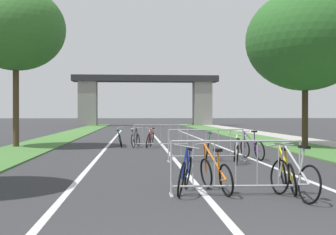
{
  "coord_description": "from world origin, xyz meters",
  "views": [
    {
      "loc": [
        -1.32,
        -3.67,
        1.55
      ],
      "look_at": [
        0.67,
        23.11,
        1.32
      ],
      "focal_mm": 46.91,
      "sensor_mm": 36.0,
      "label": 1
    }
  ],
  "objects_px": {
    "bicycle_yellow_7": "(287,173)",
    "crowd_barrier_nearest": "(236,168)",
    "bicycle_orange_6": "(215,174)",
    "bicycle_green_3": "(208,149)",
    "tree_right_pine_near": "(305,40)",
    "tree_left_maple_mid": "(16,29)",
    "crowd_barrier_second": "(206,145)",
    "bicycle_teal_8": "(120,140)",
    "bicycle_red_9": "(150,139)",
    "bicycle_blue_2": "(185,173)",
    "bicycle_purple_1": "(252,148)",
    "crowd_barrier_third": "(161,136)",
    "bicycle_white_4": "(236,152)",
    "bicycle_black_0": "(135,140)",
    "bicycle_silver_5": "(294,178)"
  },
  "relations": [
    {
      "from": "tree_left_maple_mid",
      "to": "bicycle_yellow_7",
      "type": "height_order",
      "value": "tree_left_maple_mid"
    },
    {
      "from": "crowd_barrier_nearest",
      "to": "bicycle_orange_6",
      "type": "relative_size",
      "value": 1.55
    },
    {
      "from": "crowd_barrier_nearest",
      "to": "bicycle_green_3",
      "type": "xyz_separation_m",
      "value": [
        0.53,
        6.43,
        -0.15
      ]
    },
    {
      "from": "bicycle_green_3",
      "to": "bicycle_teal_8",
      "type": "xyz_separation_m",
      "value": [
        -3.13,
        5.78,
        -0.02
      ]
    },
    {
      "from": "tree_right_pine_near",
      "to": "bicycle_green_3",
      "type": "height_order",
      "value": "tree_right_pine_near"
    },
    {
      "from": "tree_right_pine_near",
      "to": "crowd_barrier_third",
      "type": "xyz_separation_m",
      "value": [
        -6.64,
        0.25,
        -4.4
      ]
    },
    {
      "from": "tree_left_maple_mid",
      "to": "bicycle_green_3",
      "type": "bearing_deg",
      "value": -36.95
    },
    {
      "from": "bicycle_black_0",
      "to": "bicycle_white_4",
      "type": "xyz_separation_m",
      "value": [
        3.14,
        -6.83,
        -0.01
      ]
    },
    {
      "from": "tree_left_maple_mid",
      "to": "bicycle_teal_8",
      "type": "height_order",
      "value": "tree_left_maple_mid"
    },
    {
      "from": "bicycle_white_4",
      "to": "bicycle_black_0",
      "type": "bearing_deg",
      "value": 124.36
    },
    {
      "from": "bicycle_teal_8",
      "to": "bicycle_red_9",
      "type": "relative_size",
      "value": 0.93
    },
    {
      "from": "bicycle_purple_1",
      "to": "bicycle_teal_8",
      "type": "relative_size",
      "value": 1.07
    },
    {
      "from": "tree_right_pine_near",
      "to": "crowd_barrier_second",
      "type": "bearing_deg",
      "value": -134.39
    },
    {
      "from": "bicycle_blue_2",
      "to": "bicycle_silver_5",
      "type": "relative_size",
      "value": 1.02
    },
    {
      "from": "crowd_barrier_second",
      "to": "tree_left_maple_mid",
      "type": "bearing_deg",
      "value": 140.04
    },
    {
      "from": "bicycle_black_0",
      "to": "bicycle_green_3",
      "type": "distance_m",
      "value": 6.22
    },
    {
      "from": "tree_right_pine_near",
      "to": "crowd_barrier_nearest",
      "type": "height_order",
      "value": "tree_right_pine_near"
    },
    {
      "from": "tree_right_pine_near",
      "to": "bicycle_white_4",
      "type": "relative_size",
      "value": 4.55
    },
    {
      "from": "bicycle_silver_5",
      "to": "bicycle_yellow_7",
      "type": "height_order",
      "value": "bicycle_silver_5"
    },
    {
      "from": "tree_left_maple_mid",
      "to": "crowd_barrier_second",
      "type": "relative_size",
      "value": 2.91
    },
    {
      "from": "crowd_barrier_third",
      "to": "bicycle_purple_1",
      "type": "distance_m",
      "value": 5.99
    },
    {
      "from": "tree_right_pine_near",
      "to": "bicycle_black_0",
      "type": "relative_size",
      "value": 4.65
    },
    {
      "from": "bicycle_white_4",
      "to": "bicycle_orange_6",
      "type": "height_order",
      "value": "bicycle_orange_6"
    },
    {
      "from": "bicycle_black_0",
      "to": "bicycle_silver_5",
      "type": "xyz_separation_m",
      "value": [
        2.87,
        -12.57,
        0.03
      ]
    },
    {
      "from": "bicycle_blue_2",
      "to": "crowd_barrier_second",
      "type": "bearing_deg",
      "value": -89.51
    },
    {
      "from": "bicycle_yellow_7",
      "to": "bicycle_silver_5",
      "type": "bearing_deg",
      "value": -90.66
    },
    {
      "from": "bicycle_black_0",
      "to": "bicycle_yellow_7",
      "type": "relative_size",
      "value": 0.91
    },
    {
      "from": "tree_left_maple_mid",
      "to": "bicycle_red_9",
      "type": "relative_size",
      "value": 4.35
    },
    {
      "from": "crowd_barrier_second",
      "to": "bicycle_yellow_7",
      "type": "distance_m",
      "value": 5.55
    },
    {
      "from": "bicycle_green_3",
      "to": "bicycle_teal_8",
      "type": "relative_size",
      "value": 1.03
    },
    {
      "from": "bicycle_white_4",
      "to": "crowd_barrier_nearest",
      "type": "bearing_deg",
      "value": -93.49
    },
    {
      "from": "bicycle_orange_6",
      "to": "bicycle_red_9",
      "type": "xyz_separation_m",
      "value": [
        -0.89,
        11.75,
        0.01
      ]
    },
    {
      "from": "crowd_barrier_third",
      "to": "bicycle_black_0",
      "type": "relative_size",
      "value": 1.62
    },
    {
      "from": "bicycle_purple_1",
      "to": "bicycle_blue_2",
      "type": "xyz_separation_m",
      "value": [
        -2.97,
        -6.08,
        0.01
      ]
    },
    {
      "from": "bicycle_black_0",
      "to": "bicycle_silver_5",
      "type": "distance_m",
      "value": 12.9
    },
    {
      "from": "crowd_barrier_third",
      "to": "bicycle_yellow_7",
      "type": "xyz_separation_m",
      "value": [
        1.86,
        -11.38,
        -0.16
      ]
    },
    {
      "from": "bicycle_white_4",
      "to": "bicycle_red_9",
      "type": "xyz_separation_m",
      "value": [
        -2.46,
        6.79,
        0.03
      ]
    },
    {
      "from": "bicycle_silver_5",
      "to": "bicycle_red_9",
      "type": "relative_size",
      "value": 0.96
    },
    {
      "from": "crowd_barrier_second",
      "to": "bicycle_silver_5",
      "type": "bearing_deg",
      "value": -84.66
    },
    {
      "from": "bicycle_yellow_7",
      "to": "crowd_barrier_nearest",
      "type": "bearing_deg",
      "value": -151.87
    },
    {
      "from": "bicycle_orange_6",
      "to": "bicycle_green_3",
      "type": "bearing_deg",
      "value": 70.0
    },
    {
      "from": "bicycle_green_3",
      "to": "bicycle_silver_5",
      "type": "bearing_deg",
      "value": 103.57
    },
    {
      "from": "crowd_barrier_nearest",
      "to": "bicycle_teal_8",
      "type": "distance_m",
      "value": 12.49
    },
    {
      "from": "bicycle_orange_6",
      "to": "bicycle_yellow_7",
      "type": "height_order",
      "value": "bicycle_orange_6"
    },
    {
      "from": "bicycle_blue_2",
      "to": "bicycle_black_0",
      "type": "bearing_deg",
      "value": -71.42
    },
    {
      "from": "crowd_barrier_second",
      "to": "bicycle_teal_8",
      "type": "height_order",
      "value": "crowd_barrier_second"
    },
    {
      "from": "tree_right_pine_near",
      "to": "bicycle_teal_8",
      "type": "bearing_deg",
      "value": 175.22
    },
    {
      "from": "crowd_barrier_third",
      "to": "bicycle_orange_6",
      "type": "height_order",
      "value": "crowd_barrier_third"
    },
    {
      "from": "bicycle_orange_6",
      "to": "crowd_barrier_third",
      "type": "bearing_deg",
      "value": 80.11
    },
    {
      "from": "crowd_barrier_second",
      "to": "bicycle_red_9",
      "type": "height_order",
      "value": "crowd_barrier_second"
    }
  ]
}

